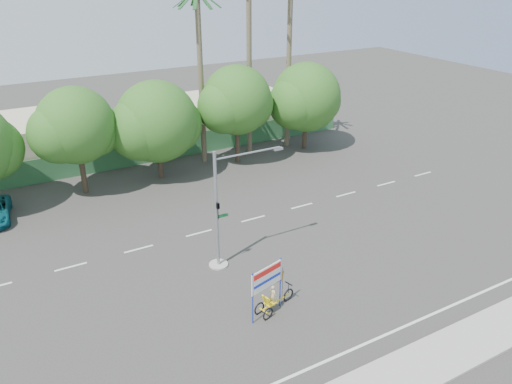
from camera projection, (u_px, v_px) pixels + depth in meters
ground at (293, 289)px, 26.78m from camera, size 120.00×120.00×0.00m
sidewalk_near at (391, 381)px, 20.83m from camera, size 50.00×2.40×0.12m
fence at (158, 150)px, 43.35m from camera, size 38.00×0.08×2.00m
building_left at (26, 143)px, 42.06m from camera, size 12.00×8.00×4.00m
building_right at (219, 116)px, 50.11m from camera, size 14.00×8.00×3.60m
tree_left at (75, 128)px, 35.75m from camera, size 6.66×5.60×8.07m
tree_center at (156, 124)px, 38.65m from camera, size 7.62×6.40×7.85m
tree_right at (236, 103)px, 41.42m from camera, size 6.90×5.80×8.36m
tree_far_right at (306, 99)px, 44.77m from camera, size 7.38×6.20×7.94m
palm_tall at (249, 34)px, 41.30m from camera, size 3.73×3.79×17.45m
palm_mid at (289, 43)px, 43.52m from camera, size 3.73×3.79×15.45m
palm_short at (200, 58)px, 39.99m from camera, size 3.73×3.79×14.45m
traffic_signal at (222, 220)px, 27.72m from camera, size 4.72×1.10×7.00m
trike_billboard at (271, 292)px, 24.55m from camera, size 2.89×1.13×2.93m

